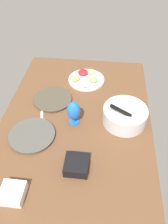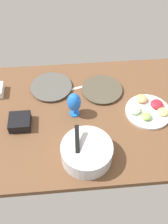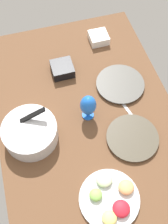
% 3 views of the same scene
% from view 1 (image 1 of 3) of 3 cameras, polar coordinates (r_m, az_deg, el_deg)
% --- Properties ---
extents(ground_plane, '(1.60, 1.04, 0.04)m').
position_cam_1_polar(ground_plane, '(1.55, -2.16, -2.75)').
color(ground_plane, brown).
extents(dinner_plate_left, '(0.29, 0.29, 0.02)m').
position_cam_1_polar(dinner_plate_left, '(1.70, -8.06, 3.30)').
color(dinner_plate_left, beige).
rests_on(dinner_plate_left, ground_plane).
extents(dinner_plate_right, '(0.30, 0.30, 0.02)m').
position_cam_1_polar(dinner_plate_right, '(1.47, -13.26, -5.81)').
color(dinner_plate_right, silver).
rests_on(dinner_plate_right, ground_plane).
extents(mixing_bowl, '(0.30, 0.30, 0.19)m').
position_cam_1_polar(mixing_bowl, '(1.51, 10.47, -0.75)').
color(mixing_bowl, silver).
rests_on(mixing_bowl, ground_plane).
extents(fruit_platter, '(0.30, 0.30, 0.06)m').
position_cam_1_polar(fruit_platter, '(1.88, 0.41, 8.58)').
color(fruit_platter, silver).
rests_on(fruit_platter, ground_plane).
extents(hurricane_glass_blue, '(0.09, 0.09, 0.18)m').
position_cam_1_polar(hurricane_glass_blue, '(1.45, -2.70, 0.19)').
color(hurricane_glass_blue, blue).
rests_on(hurricane_glass_blue, ground_plane).
extents(square_bowl_white, '(0.12, 0.12, 0.06)m').
position_cam_1_polar(square_bowl_white, '(1.26, -17.96, -19.21)').
color(square_bowl_white, white).
rests_on(square_bowl_white, ground_plane).
extents(square_bowl_black, '(0.14, 0.14, 0.06)m').
position_cam_1_polar(square_bowl_black, '(1.28, -1.93, -13.37)').
color(square_bowl_black, black).
rests_on(square_bowl_black, ground_plane).
extents(fork_by_left_plate, '(0.18, 0.06, 0.01)m').
position_cam_1_polar(fork_by_left_plate, '(1.57, -10.83, -1.94)').
color(fork_by_left_plate, silver).
rests_on(fork_by_left_plate, ground_plane).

